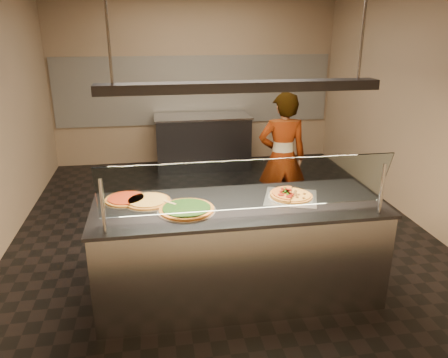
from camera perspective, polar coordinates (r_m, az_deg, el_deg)
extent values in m
cube|color=black|center=(5.49, -0.28, -6.70)|extent=(5.00, 6.00, 0.02)
cube|color=#9D8165|center=(7.96, -3.82, 12.94)|extent=(5.00, 0.02, 3.00)
cube|color=#9D8165|center=(2.21, 12.20, -5.72)|extent=(5.00, 0.02, 3.00)
cube|color=#9D8165|center=(5.94, 24.70, 8.91)|extent=(0.02, 6.00, 3.00)
cube|color=silver|center=(7.95, -3.77, 11.49)|extent=(4.90, 0.02, 1.20)
cube|color=#B7B7BC|center=(4.06, 1.90, -9.50)|extent=(2.52, 0.90, 0.90)
cube|color=#313135|center=(3.86, 1.98, -3.46)|extent=(2.56, 0.94, 0.03)
cylinder|color=#B7B7BC|center=(3.35, -15.54, -3.51)|extent=(0.03, 0.03, 0.44)
cylinder|color=#B7B7BC|center=(3.79, 19.94, -1.26)|extent=(0.03, 0.03, 0.44)
cube|color=white|center=(3.43, 3.15, -0.82)|extent=(2.32, 0.18, 0.47)
cube|color=silver|center=(4.03, 8.70, -2.38)|extent=(0.59, 0.59, 0.01)
cylinder|color=silver|center=(4.02, 8.70, -2.28)|extent=(0.41, 0.41, 0.01)
cylinder|color=#540C05|center=(4.06, 8.42, -1.37)|extent=(0.06, 0.06, 0.01)
cylinder|color=#540C05|center=(4.07, 7.80, -1.24)|extent=(0.06, 0.06, 0.01)
cylinder|color=#540C05|center=(4.03, 8.19, -1.50)|extent=(0.06, 0.06, 0.01)
cylinder|color=#540C05|center=(4.02, 8.15, -1.54)|extent=(0.06, 0.06, 0.01)
cylinder|color=#540C05|center=(4.01, 7.62, -1.59)|extent=(0.06, 0.06, 0.01)
cylinder|color=#540C05|center=(3.99, 7.87, -1.69)|extent=(0.06, 0.06, 0.01)
cylinder|color=#540C05|center=(3.99, 8.23, -1.75)|extent=(0.06, 0.06, 0.01)
cylinder|color=#540C05|center=(3.94, 7.46, -1.99)|extent=(0.06, 0.06, 0.01)
cylinder|color=#540C05|center=(3.97, 8.42, -1.84)|extent=(0.06, 0.06, 0.01)
cylinder|color=#540C05|center=(3.90, 8.47, -2.24)|extent=(0.06, 0.06, 0.01)
cylinder|color=#540C05|center=(3.95, 8.71, -1.96)|extent=(0.06, 0.06, 0.01)
cube|color=#19590F|center=(4.10, 8.00, -1.08)|extent=(0.02, 0.02, 0.01)
cube|color=#19590F|center=(4.06, 7.84, -1.28)|extent=(0.02, 0.02, 0.01)
cube|color=#19590F|center=(4.02, 8.03, -1.53)|extent=(0.02, 0.02, 0.01)
cube|color=#19590F|center=(4.01, 7.98, -1.59)|extent=(0.02, 0.02, 0.01)
cube|color=#19590F|center=(3.98, 7.73, -1.74)|extent=(0.02, 0.02, 0.01)
cube|color=#19590F|center=(3.97, 8.26, -1.82)|extent=(0.02, 0.02, 0.01)
cube|color=#19590F|center=(3.94, 8.29, -1.97)|extent=(0.02, 0.01, 0.01)
sphere|color=#513014|center=(3.95, 9.52, -2.34)|extent=(0.03, 0.03, 0.03)
sphere|color=#513014|center=(3.93, 10.34, -2.47)|extent=(0.03, 0.03, 0.03)
sphere|color=#513014|center=(3.99, 9.32, -2.06)|extent=(0.03, 0.03, 0.03)
sphere|color=#513014|center=(4.00, 9.68, -2.02)|extent=(0.03, 0.03, 0.03)
sphere|color=#513014|center=(4.03, 10.43, -1.91)|extent=(0.03, 0.03, 0.03)
sphere|color=#513014|center=(4.02, 9.33, -1.89)|extent=(0.03, 0.03, 0.03)
sphere|color=#513014|center=(4.03, 9.15, -1.86)|extent=(0.03, 0.03, 0.03)
sphere|color=#513014|center=(4.05, 9.23, -1.74)|extent=(0.03, 0.03, 0.03)
sphere|color=#513014|center=(4.08, 9.29, -1.57)|extent=(0.03, 0.03, 0.03)
cylinder|color=silver|center=(3.72, -4.91, -4.11)|extent=(0.50, 0.50, 0.01)
cylinder|color=#97561D|center=(3.71, -4.92, -3.93)|extent=(0.47, 0.47, 0.02)
cylinder|color=black|center=(3.71, -4.92, -3.72)|extent=(0.41, 0.41, 0.01)
cylinder|color=silver|center=(3.93, -9.90, -2.98)|extent=(0.43, 0.43, 0.01)
cylinder|color=#97561D|center=(3.93, -9.91, -2.83)|extent=(0.40, 0.40, 0.02)
cylinder|color=#C29443|center=(3.93, -9.92, -2.66)|extent=(0.35, 0.35, 0.01)
cylinder|color=silver|center=(4.02, -12.68, -2.68)|extent=(0.40, 0.40, 0.01)
cylinder|color=#97561D|center=(4.01, -12.69, -2.54)|extent=(0.37, 0.37, 0.02)
cylinder|color=#8D1604|center=(4.01, -12.70, -2.37)|extent=(0.32, 0.32, 0.01)
cube|color=#B7B7BC|center=(3.82, -4.94, -3.07)|extent=(0.17, 0.17, 0.00)
cylinder|color=tan|center=(3.82, -7.07, -3.09)|extent=(0.12, 0.12, 0.02)
cube|color=#313135|center=(7.71, -2.80, 4.80)|extent=(1.61, 0.70, 0.90)
cube|color=#B7B7BC|center=(7.61, -2.86, 8.18)|extent=(1.65, 0.74, 0.03)
imported|color=#3A373F|center=(5.54, 7.61, 2.74)|extent=(0.64, 0.45, 1.66)
cube|color=#313135|center=(3.58, 2.18, 11.97)|extent=(2.30, 0.18, 0.08)
cylinder|color=#B7B7BC|center=(3.49, -15.12, 20.13)|extent=(0.02, 0.02, 1.01)
cylinder|color=#B7B7BC|center=(3.87, 17.90, 19.78)|extent=(0.02, 0.02, 1.01)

